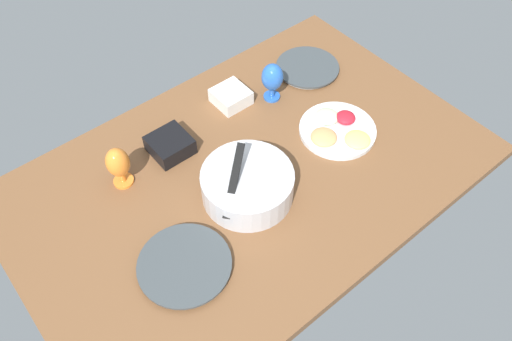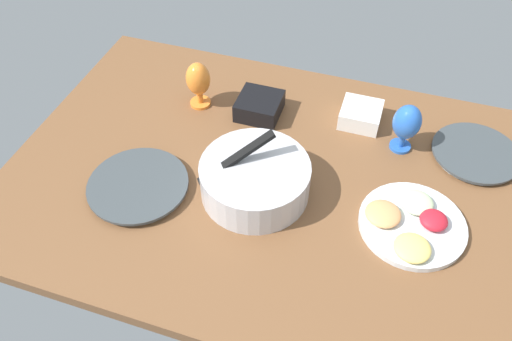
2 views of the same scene
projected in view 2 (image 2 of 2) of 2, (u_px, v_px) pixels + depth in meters
ground_plane at (285, 183)px, 144.86cm from camera, size 160.00×104.00×4.00cm
dinner_plate_left at (475, 154)px, 148.75cm from camera, size 25.61×25.61×1.99cm
dinner_plate_right at (138, 186)px, 139.90cm from camera, size 28.20×28.20×2.34cm
mixing_bowl at (255, 178)px, 136.06cm from camera, size 30.08×30.08×17.94cm
fruit_platter at (411, 223)px, 130.59cm from camera, size 27.98×27.98×4.92cm
hurricane_glass_blue at (407, 124)px, 144.95cm from camera, size 8.24×8.24×15.81cm
hurricane_glass_orange at (198, 81)px, 158.90cm from camera, size 7.77×7.77×15.88cm
square_bowl_black at (259, 105)px, 160.13cm from camera, size 13.52×13.52×6.17cm
square_bowl_white at (361, 114)px, 157.69cm from camera, size 12.39×12.39×5.66cm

